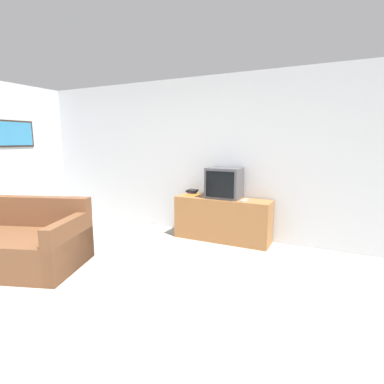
{
  "coord_description": "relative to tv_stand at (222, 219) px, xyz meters",
  "views": [
    {
      "loc": [
        2.38,
        -1.59,
        1.57
      ],
      "look_at": [
        0.52,
        2.19,
        0.85
      ],
      "focal_mm": 28.0,
      "sensor_mm": 36.0,
      "label": 1
    }
  ],
  "objects": [
    {
      "name": "ground_plane",
      "position": [
        -0.78,
        -2.77,
        -0.34
      ],
      "size": [
        14.0,
        14.0,
        0.0
      ],
      "primitive_type": "plane",
      "color": "#9E998E"
    },
    {
      "name": "wall_back",
      "position": [
        -0.78,
        0.26,
        0.96
      ],
      "size": [
        9.0,
        0.06,
        2.6
      ],
      "color": "silver",
      "rests_on": "ground_plane"
    },
    {
      "name": "tv_stand",
      "position": [
        0.0,
        0.0,
        0.0
      ],
      "size": [
        1.52,
        0.42,
        0.68
      ],
      "color": "#9E6638",
      "rests_on": "ground_plane"
    },
    {
      "name": "television",
      "position": [
        0.01,
        0.02,
        0.58
      ],
      "size": [
        0.53,
        0.39,
        0.48
      ],
      "color": "#4C4C51",
      "rests_on": "tv_stand"
    },
    {
      "name": "couch",
      "position": [
        -2.17,
        -2.17,
        -0.06
      ],
      "size": [
        2.24,
        1.58,
        0.83
      ],
      "rotation": [
        0.0,
        0.0,
        0.33
      ],
      "color": "brown",
      "rests_on": "ground_plane"
    },
    {
      "name": "book_stack",
      "position": [
        -0.56,
        0.06,
        0.38
      ],
      "size": [
        0.18,
        0.22,
        0.09
      ],
      "color": "gold",
      "rests_on": "tv_stand"
    },
    {
      "name": "remote_on_stand",
      "position": [
        0.37,
        -0.07,
        0.35
      ],
      "size": [
        0.07,
        0.2,
        0.02
      ],
      "rotation": [
        0.0,
        0.0,
        -0.11
      ],
      "color": "#B7B7B7",
      "rests_on": "tv_stand"
    }
  ]
}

